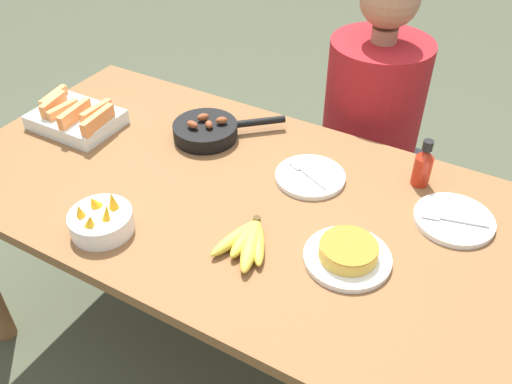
% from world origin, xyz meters
% --- Properties ---
extents(ground_plane, '(14.00, 14.00, 0.00)m').
position_xyz_m(ground_plane, '(0.00, 0.00, 0.00)').
color(ground_plane, '#474C38').
extents(dining_table, '(1.89, 0.91, 0.76)m').
position_xyz_m(dining_table, '(0.00, 0.00, 0.67)').
color(dining_table, brown).
rests_on(dining_table, ground_plane).
extents(banana_bunch, '(0.15, 0.20, 0.04)m').
position_xyz_m(banana_bunch, '(0.07, -0.17, 0.78)').
color(banana_bunch, gold).
rests_on(banana_bunch, dining_table).
extents(melon_tray, '(0.29, 0.21, 0.10)m').
position_xyz_m(melon_tray, '(-0.73, 0.04, 0.79)').
color(melon_tray, silver).
rests_on(melon_tray, dining_table).
extents(skillet, '(0.32, 0.30, 0.08)m').
position_xyz_m(skillet, '(-0.30, 0.20, 0.79)').
color(skillet, black).
rests_on(skillet, dining_table).
extents(frittata_plate_center, '(0.22, 0.22, 0.05)m').
position_xyz_m(frittata_plate_center, '(0.32, -0.09, 0.78)').
color(frittata_plate_center, white).
rests_on(frittata_plate_center, dining_table).
extents(empty_plate_near_front, '(0.21, 0.21, 0.02)m').
position_xyz_m(empty_plate_near_front, '(0.09, 0.17, 0.77)').
color(empty_plate_near_front, white).
rests_on(empty_plate_near_front, dining_table).
extents(empty_plate_far_left, '(0.22, 0.22, 0.02)m').
position_xyz_m(empty_plate_far_left, '(0.51, 0.19, 0.77)').
color(empty_plate_far_left, white).
rests_on(empty_plate_far_left, dining_table).
extents(fruit_bowl_mango, '(0.17, 0.17, 0.11)m').
position_xyz_m(fruit_bowl_mango, '(-0.29, -0.31, 0.79)').
color(fruit_bowl_mango, white).
rests_on(fruit_bowl_mango, dining_table).
extents(hot_sauce_bottle, '(0.05, 0.05, 0.15)m').
position_xyz_m(hot_sauce_bottle, '(0.38, 0.31, 0.83)').
color(hot_sauce_bottle, '#B72814').
rests_on(hot_sauce_bottle, dining_table).
extents(person_figure, '(0.40, 0.40, 1.24)m').
position_xyz_m(person_figure, '(0.10, 0.71, 0.51)').
color(person_figure, black).
rests_on(person_figure, ground_plane).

